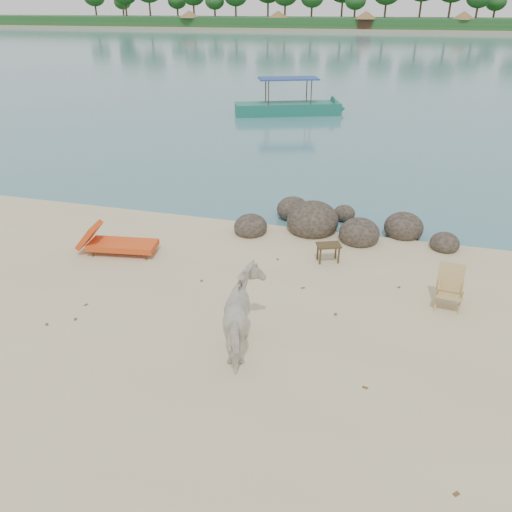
{
  "coord_description": "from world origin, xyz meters",
  "views": [
    {
      "loc": [
        2.37,
        -7.51,
        5.99
      ],
      "look_at": [
        -0.29,
        2.0,
        1.0
      ],
      "focal_mm": 35.0,
      "sensor_mm": 36.0,
      "label": 1
    }
  ],
  "objects_px": {
    "cow": "(245,317)",
    "lounge_chair": "(122,242)",
    "side_table": "(328,254)",
    "boulders": "(333,225)",
    "deck_chair": "(450,291)",
    "boat_near": "(288,84)"
  },
  "relations": [
    {
      "from": "lounge_chair",
      "to": "deck_chair",
      "type": "distance_m",
      "value": 8.22
    },
    {
      "from": "side_table",
      "to": "boulders",
      "type": "bearing_deg",
      "value": 71.75
    },
    {
      "from": "deck_chair",
      "to": "lounge_chair",
      "type": "bearing_deg",
      "value": -177.97
    },
    {
      "from": "deck_chair",
      "to": "boat_near",
      "type": "xyz_separation_m",
      "value": [
        -8.09,
        20.58,
        1.27
      ]
    },
    {
      "from": "boulders",
      "to": "boat_near",
      "type": "distance_m",
      "value": 17.86
    },
    {
      "from": "cow",
      "to": "side_table",
      "type": "xyz_separation_m",
      "value": [
        1.0,
        4.08,
        -0.51
      ]
    },
    {
      "from": "side_table",
      "to": "lounge_chair",
      "type": "bearing_deg",
      "value": 167.73
    },
    {
      "from": "cow",
      "to": "lounge_chair",
      "type": "bearing_deg",
      "value": -51.31
    },
    {
      "from": "boulders",
      "to": "lounge_chair",
      "type": "distance_m",
      "value": 6.0
    },
    {
      "from": "cow",
      "to": "lounge_chair",
      "type": "relative_size",
      "value": 0.8
    },
    {
      "from": "cow",
      "to": "boat_near",
      "type": "xyz_separation_m",
      "value": [
        -4.23,
        23.15,
        0.98
      ]
    },
    {
      "from": "side_table",
      "to": "deck_chair",
      "type": "distance_m",
      "value": 3.23
    },
    {
      "from": "cow",
      "to": "boat_near",
      "type": "height_order",
      "value": "boat_near"
    },
    {
      "from": "deck_chair",
      "to": "side_table",
      "type": "bearing_deg",
      "value": 157.84
    },
    {
      "from": "boulders",
      "to": "cow",
      "type": "distance_m",
      "value": 6.18
    },
    {
      "from": "cow",
      "to": "lounge_chair",
      "type": "xyz_separation_m",
      "value": [
        -4.35,
        3.11,
        -0.42
      ]
    },
    {
      "from": "side_table",
      "to": "cow",
      "type": "bearing_deg",
      "value": -126.35
    },
    {
      "from": "side_table",
      "to": "deck_chair",
      "type": "xyz_separation_m",
      "value": [
        2.85,
        -1.51,
        0.22
      ]
    },
    {
      "from": "boulders",
      "to": "cow",
      "type": "height_order",
      "value": "cow"
    },
    {
      "from": "deck_chair",
      "to": "boat_near",
      "type": "bearing_deg",
      "value": 117.28
    },
    {
      "from": "side_table",
      "to": "deck_chair",
      "type": "relative_size",
      "value": 0.64
    },
    {
      "from": "side_table",
      "to": "deck_chair",
      "type": "bearing_deg",
      "value": -50.5
    }
  ]
}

